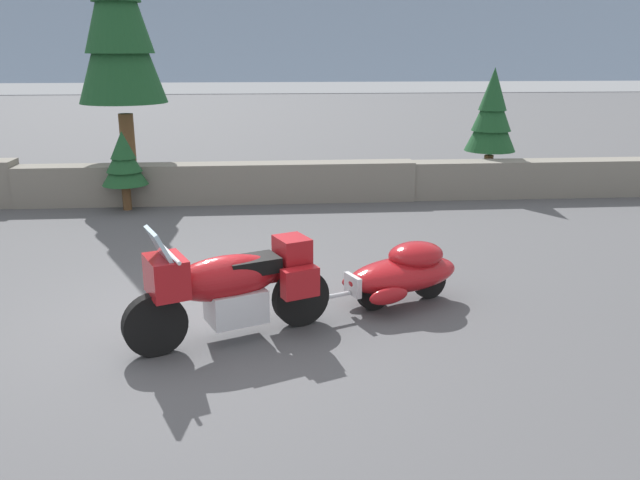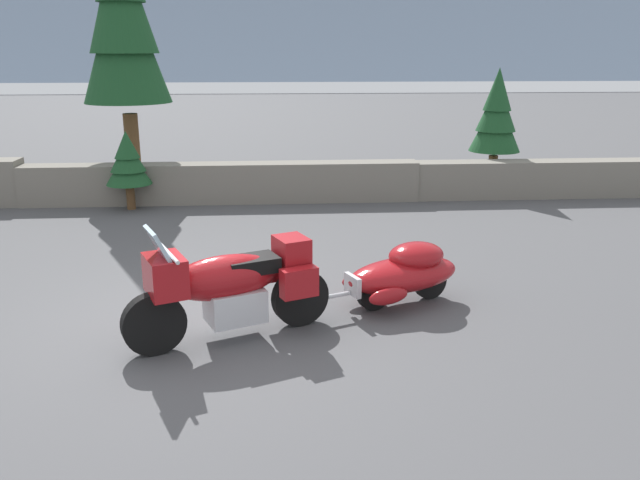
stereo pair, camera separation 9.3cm
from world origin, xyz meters
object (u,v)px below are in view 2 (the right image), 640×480
object	(u,v)px
car_shaped_trailer	(404,272)
pine_tree_secondary	(497,114)
pine_tree_tall	(122,12)
touring_motorcycle	(229,284)

from	to	relation	value
car_shaped_trailer	pine_tree_secondary	world-z (taller)	pine_tree_secondary
car_shaped_trailer	pine_tree_secondary	size ratio (longest dim) A/B	0.82
pine_tree_tall	pine_tree_secondary	world-z (taller)	pine_tree_tall
touring_motorcycle	car_shaped_trailer	size ratio (longest dim) A/B	1.01
pine_tree_tall	pine_tree_secondary	xyz separation A→B (m)	(7.84, -0.10, -2.08)
car_shaped_trailer	pine_tree_tall	size ratio (longest dim) A/B	0.36
car_shaped_trailer	pine_tree_secondary	bearing A→B (deg)	63.55
touring_motorcycle	car_shaped_trailer	world-z (taller)	touring_motorcycle
pine_tree_secondary	car_shaped_trailer	bearing A→B (deg)	-116.45
pine_tree_secondary	pine_tree_tall	bearing A→B (deg)	179.27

